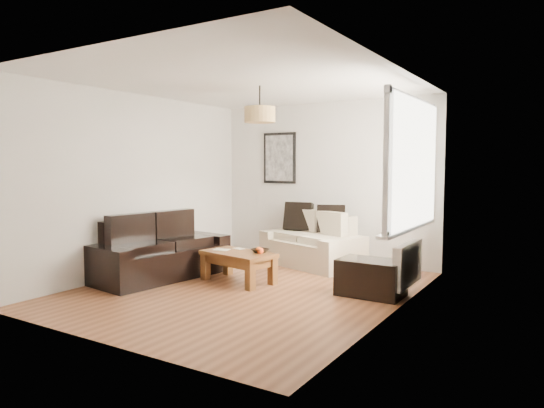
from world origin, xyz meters
The scene contains 21 objects.
floor centered at (0.00, 0.00, 0.00)m, with size 4.50×4.50×0.00m, color brown.
ceiling centered at (0.00, 0.00, 2.60)m, with size 3.80×4.50×0.00m, color white, non-canonical shape.
wall_back centered at (0.00, 2.25, 1.30)m, with size 3.80×0.04×2.60m, color silver, non-canonical shape.
wall_front centered at (0.00, -2.25, 1.30)m, with size 3.80×0.04×2.60m, color silver, non-canonical shape.
wall_left centered at (-1.90, 0.00, 1.30)m, with size 0.04×4.50×2.60m, color silver, non-canonical shape.
wall_right centered at (1.90, 0.00, 1.30)m, with size 0.04×4.50×2.60m, color silver, non-canonical shape.
window_bay centered at (1.86, 0.80, 1.60)m, with size 0.14×1.90×1.60m, color white, non-canonical shape.
radiator centered at (1.82, 0.80, 0.38)m, with size 0.10×0.90×0.52m, color white.
poster centered at (-0.85, 2.22, 1.70)m, with size 0.62×0.04×0.87m, color black, non-canonical shape.
pendant_shade centered at (0.00, 0.30, 2.23)m, with size 0.40×0.40×0.20m, color tan.
loveseat_cream centered at (0.01, 1.78, 0.40)m, with size 1.59×0.87×0.79m, color beige, non-canonical shape.
sofa_leather centered at (-1.43, -0.10, 0.41)m, with size 1.91×0.93×0.82m, color black, non-canonical shape.
coffee_table centered at (-0.32, 0.25, 0.20)m, with size 1.00×0.55×0.41m, color brown, non-canonical shape.
ottoman centered at (1.45, 0.53, 0.22)m, with size 0.77×0.49×0.44m, color black.
cushion_left centered at (-0.34, 1.97, 0.74)m, with size 0.46×0.14×0.46m, color black.
cushion_right centered at (0.25, 1.97, 0.73)m, with size 0.44×0.14×0.44m, color black.
fruit_bowl centered at (-0.04, 0.36, 0.44)m, with size 0.23×0.23×0.06m, color black.
orange_a centered at (0.01, 0.29, 0.45)m, with size 0.08×0.08×0.08m, color #FF4E15.
orange_b centered at (0.00, 0.31, 0.45)m, with size 0.06×0.06×0.06m, color orange.
orange_c centered at (-0.07, 0.37, 0.45)m, with size 0.07×0.07×0.07m, color orange.
papers centered at (-0.62, 0.27, 0.41)m, with size 0.21×0.15×0.01m, color white.
Camera 1 is at (3.51, -5.06, 1.58)m, focal length 32.38 mm.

